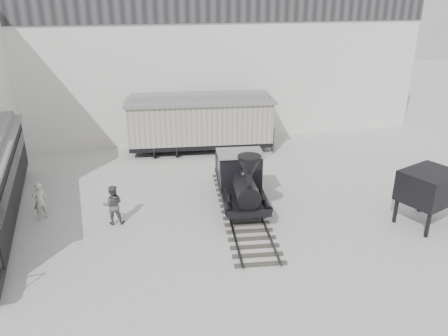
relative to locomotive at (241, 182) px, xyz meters
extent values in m
plane|color=#9E9E9B|center=(-0.79, -3.51, -1.24)|extent=(90.00, 90.00, 0.00)
cube|color=silver|center=(-0.79, 11.49, 4.26)|extent=(34.00, 2.40, 11.00)
cube|color=#312C2A|center=(-0.09, -0.75, -1.15)|extent=(3.14, 9.66, 0.16)
cube|color=#2D2D30|center=(-0.82, -0.66, -1.10)|extent=(1.18, 9.43, 0.06)
cube|color=#2D2D30|center=(0.65, -0.83, -1.10)|extent=(1.18, 9.43, 0.06)
cylinder|color=black|center=(-0.94, -1.16, -0.50)|extent=(0.25, 1.14, 1.13)
cylinder|color=black|center=(0.65, -1.35, -0.50)|extent=(0.25, 1.14, 1.13)
cylinder|color=black|center=(-0.79, 0.17, -0.50)|extent=(0.25, 1.14, 1.13)
cylinder|color=black|center=(0.81, -0.02, -0.50)|extent=(0.25, 1.14, 1.13)
cube|color=black|center=(-0.07, -0.59, -0.38)|extent=(2.48, 3.92, 0.29)
cylinder|color=black|center=(-0.15, -1.31, 0.28)|extent=(1.30, 2.47, 1.03)
cylinder|color=black|center=(-0.26, -2.23, 1.08)|extent=(0.30, 0.30, 0.62)
cone|color=black|center=(-0.26, -2.23, 1.75)|extent=(1.10, 1.10, 0.72)
sphere|color=black|center=(-0.10, -0.90, 0.77)|extent=(0.54, 0.54, 0.54)
cube|color=black|center=(0.04, 0.33, 0.56)|extent=(2.16, 1.61, 1.60)
cube|color=slate|center=(0.04, 0.33, 1.40)|extent=(2.39, 1.84, 0.08)
cube|color=black|center=(0.25, 2.17, -0.01)|extent=(2.08, 2.26, 0.93)
cylinder|color=black|center=(-2.77, 8.63, -0.83)|extent=(2.12, 1.04, 0.82)
cylinder|color=black|center=(1.90, 8.12, -0.83)|extent=(2.12, 1.04, 0.82)
cube|color=black|center=(-0.44, 8.37, -0.62)|extent=(9.40, 3.54, 0.31)
cube|color=gray|center=(-0.44, 8.37, 0.80)|extent=(9.42, 3.64, 2.55)
cube|color=slate|center=(-0.44, 8.37, 2.18)|extent=(9.75, 3.98, 0.20)
cube|color=slate|center=(-0.44, 8.37, 2.47)|extent=(8.85, 2.18, 0.37)
cube|color=black|center=(-10.37, 1.29, 1.16)|extent=(1.05, 10.53, 0.71)
imported|color=#B9B8AC|center=(-9.39, 0.83, -0.33)|extent=(0.78, 0.67, 1.82)
imported|color=#4E4E53|center=(-6.10, -0.43, -0.30)|extent=(0.97, 0.79, 1.87)
cube|color=black|center=(7.01, -4.81, -0.65)|extent=(0.17, 0.17, 1.18)
cube|color=black|center=(6.44, -3.31, -0.65)|extent=(0.17, 0.17, 1.18)
cube|color=black|center=(8.25, -2.63, -0.65)|extent=(0.17, 0.17, 1.18)
cube|color=black|center=(7.63, -3.72, 0.64)|extent=(2.88, 2.64, 1.39)
cone|color=black|center=(7.63, -3.72, -0.22)|extent=(2.35, 2.35, 0.54)
camera|label=1|loc=(-5.30, -18.76, 8.62)|focal=35.00mm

